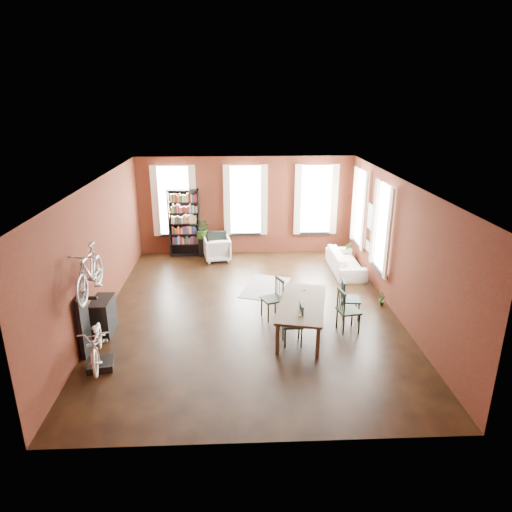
{
  "coord_description": "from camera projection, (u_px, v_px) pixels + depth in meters",
  "views": [
    {
      "loc": [
        -0.31,
        -10.11,
        5.0
      ],
      "look_at": [
        0.17,
        0.6,
        1.23
      ],
      "focal_mm": 32.0,
      "sensor_mm": 36.0,
      "label": 1
    }
  ],
  "objects": [
    {
      "name": "dining_chair_b",
      "position": [
        272.0,
        299.0,
        10.73
      ],
      "size": [
        0.58,
        0.58,
        0.97
      ],
      "primitive_type": "cube",
      "rotation": [
        0.0,
        0.0,
        -1.19
      ],
      "color": "black",
      "rests_on": "ground"
    },
    {
      "name": "console_table",
      "position": [
        103.0,
        316.0,
        10.08
      ],
      "size": [
        0.4,
        0.8,
        0.8
      ],
      "primitive_type": "cube",
      "color": "black",
      "rests_on": "ground"
    },
    {
      "name": "bike_wall_rack",
      "position": [
        84.0,
        325.0,
        9.14
      ],
      "size": [
        0.16,
        0.6,
        1.3
      ],
      "primitive_type": "cube",
      "color": "black",
      "rests_on": "ground"
    },
    {
      "name": "cream_sofa",
      "position": [
        346.0,
        258.0,
        13.64
      ],
      "size": [
        0.61,
        2.08,
        0.81
      ],
      "primitive_type": "imported",
      "rotation": [
        0.0,
        0.0,
        1.57
      ],
      "color": "beige",
      "rests_on": "ground"
    },
    {
      "name": "bicycle_hung",
      "position": [
        87.0,
        256.0,
        8.66
      ],
      "size": [
        0.47,
        1.0,
        1.66
      ],
      "primitive_type": "imported",
      "color": "#A5A8AD",
      "rests_on": "bike_wall_rack"
    },
    {
      "name": "dining_chair_c",
      "position": [
        349.0,
        310.0,
        10.12
      ],
      "size": [
        0.53,
        0.53,
        0.99
      ],
      "primitive_type": "cube",
      "rotation": [
        0.0,
        0.0,
        1.76
      ],
      "color": "#1D2F1B",
      "rests_on": "ground"
    },
    {
      "name": "striped_rug",
      "position": [
        265.0,
        287.0,
        12.58
      ],
      "size": [
        1.56,
        1.97,
        0.01
      ],
      "primitive_type": "cube",
      "rotation": [
        0.0,
        0.0,
        -0.32
      ],
      "color": "black",
      "rests_on": "ground"
    },
    {
      "name": "bookshelf",
      "position": [
        184.0,
        223.0,
        14.8
      ],
      "size": [
        1.0,
        0.32,
        2.2
      ],
      "primitive_type": "cube",
      "color": "black",
      "rests_on": "ground"
    },
    {
      "name": "dining_chair_d",
      "position": [
        350.0,
        299.0,
        10.74
      ],
      "size": [
        0.47,
        0.47,
        0.94
      ],
      "primitive_type": "cube",
      "rotation": [
        0.0,
        0.0,
        1.49
      ],
      "color": "#1C3C3E",
      "rests_on": "ground"
    },
    {
      "name": "dining_chair_a",
      "position": [
        292.0,
        324.0,
        9.6
      ],
      "size": [
        0.43,
        0.43,
        0.92
      ],
      "primitive_type": "cube",
      "rotation": [
        0.0,
        0.0,
        -1.55
      ],
      "color": "#1C3B3E",
      "rests_on": "ground"
    },
    {
      "name": "white_armchair",
      "position": [
        217.0,
        248.0,
        14.57
      ],
      "size": [
        0.91,
        0.87,
        0.82
      ],
      "primitive_type": "imported",
      "rotation": [
        0.0,
        0.0,
        3.31
      ],
      "color": "silver",
      "rests_on": "ground"
    },
    {
      "name": "plant_by_sofa",
      "position": [
        346.0,
        257.0,
        14.57
      ],
      "size": [
        0.4,
        0.65,
        0.28
      ],
      "primitive_type": "imported",
      "rotation": [
        0.0,
        0.0,
        0.09
      ],
      "color": "#295B24",
      "rests_on": "ground"
    },
    {
      "name": "bike_trainer",
      "position": [
        100.0,
        365.0,
        8.85
      ],
      "size": [
        0.57,
        0.57,
        0.14
      ],
      "primitive_type": "cube",
      "rotation": [
        0.0,
        0.0,
        0.2
      ],
      "color": "black",
      "rests_on": "ground"
    },
    {
      "name": "plant_on_stand",
      "position": [
        202.0,
        230.0,
        14.84
      ],
      "size": [
        0.77,
        0.82,
        0.53
      ],
      "primitive_type": "imported",
      "rotation": [
        0.0,
        0.0,
        -0.27
      ],
      "color": "#2C5823",
      "rests_on": "plant_stand"
    },
    {
      "name": "dining_table",
      "position": [
        301.0,
        318.0,
        10.08
      ],
      "size": [
        1.41,
        2.29,
        0.73
      ],
      "primitive_type": "cube",
      "rotation": [
        0.0,
        0.0,
        -0.22
      ],
      "color": "#473C2A",
      "rests_on": "ground"
    },
    {
      "name": "room",
      "position": [
        259.0,
        220.0,
        11.08
      ],
      "size": [
        9.0,
        9.04,
        3.22
      ],
      "color": "black",
      "rests_on": "ground"
    },
    {
      "name": "bicycle_floor",
      "position": [
        95.0,
        324.0,
        8.58
      ],
      "size": [
        0.72,
        0.93,
        1.59
      ],
      "primitive_type": "imported",
      "rotation": [
        0.0,
        0.0,
        0.21
      ],
      "color": "silver",
      "rests_on": "bike_trainer"
    },
    {
      "name": "plant_stand",
      "position": [
        202.0,
        247.0,
        15.05
      ],
      "size": [
        0.36,
        0.36,
        0.59
      ],
      "primitive_type": "cube",
      "rotation": [
        0.0,
        0.0,
        0.24
      ],
      "color": "black",
      "rests_on": "ground"
    },
    {
      "name": "plant_small",
      "position": [
        382.0,
        303.0,
        11.48
      ],
      "size": [
        0.42,
        0.39,
        0.14
      ],
      "primitive_type": "imported",
      "rotation": [
        0.0,
        0.0,
        0.89
      ],
      "color": "#326227",
      "rests_on": "ground"
    }
  ]
}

